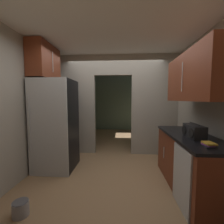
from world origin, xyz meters
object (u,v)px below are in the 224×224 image
object	(u,v)px
book_stack	(209,145)
paint_can	(21,209)
refrigerator	(56,125)
dishwasher	(181,178)
boombox	(194,131)

from	to	relation	value
book_stack	paint_can	bearing A→B (deg)	-176.18
refrigerator	dishwasher	xyz separation A→B (m)	(2.21, -1.07, -0.52)
book_stack	refrigerator	bearing A→B (deg)	154.36
book_stack	dishwasher	bearing A→B (deg)	155.60
refrigerator	boombox	distance (m)	2.61
book_stack	paint_can	xyz separation A→B (m)	(-2.36, -0.16, -0.84)
book_stack	boombox	bearing A→B (deg)	87.02
refrigerator	boombox	xyz separation A→B (m)	(2.50, -0.74, 0.06)
paint_can	book_stack	bearing A→B (deg)	3.82
refrigerator	paint_can	bearing A→B (deg)	-85.25
dishwasher	book_stack	world-z (taller)	book_stack
paint_can	boombox	bearing A→B (deg)	14.22
boombox	dishwasher	bearing A→B (deg)	-131.50
boombox	paint_can	size ratio (longest dim) A/B	2.09
refrigerator	book_stack	world-z (taller)	refrigerator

